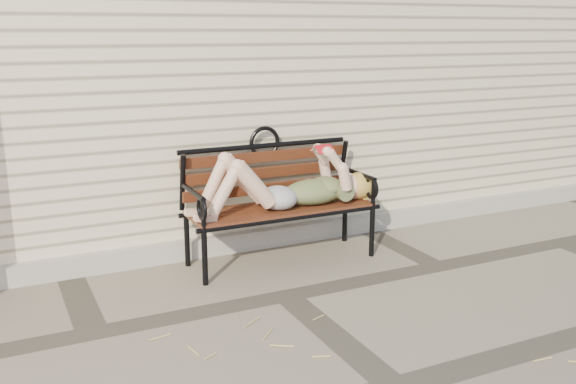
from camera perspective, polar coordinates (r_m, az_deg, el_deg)
ground at (r=4.31m, az=-0.13°, el=-9.20°), size 80.00×80.00×0.00m
house_wall at (r=6.79m, az=-11.37°, el=12.16°), size 8.00×4.00×3.00m
foundation_strip at (r=5.12m, az=-4.83°, el=-4.50°), size 8.00×0.10×0.15m
garden_bench at (r=4.85m, az=-1.07°, el=0.44°), size 1.54×0.61×1.00m
reading_woman at (r=4.74m, az=-0.33°, el=0.53°), size 1.45×0.33×0.46m
straw_scatter at (r=3.47m, az=-0.70°, el=-15.23°), size 2.90×1.63×0.01m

